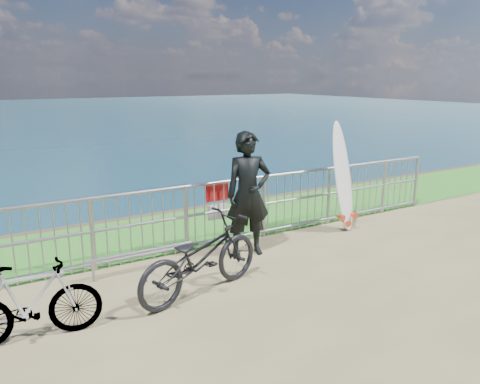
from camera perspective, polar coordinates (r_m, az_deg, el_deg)
grass_strip at (r=8.94m, az=-6.42°, el=-4.39°), size 120.00×120.00×0.00m
railing at (r=7.83m, az=-3.08°, el=-2.61°), size 10.06×0.10×1.13m
surfer at (r=7.39m, az=1.01°, el=-0.26°), size 0.82×0.64×1.98m
surfboard at (r=8.84m, az=12.46°, el=1.41°), size 0.65×0.61×2.04m
bicycle_near at (r=6.16m, az=-4.86°, el=-7.92°), size 2.07×1.17×1.03m
bicycle_far at (r=5.62m, az=-24.25°, el=-12.17°), size 1.53×0.59×0.90m
bike_rack at (r=7.05m, az=-11.97°, el=-7.39°), size 1.60×0.05×0.34m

